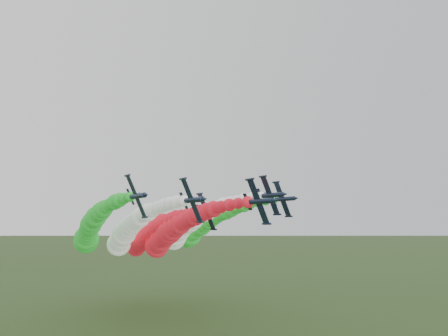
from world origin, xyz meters
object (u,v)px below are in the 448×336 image
Objects in this scene: jet_outer_right at (202,227)px; jet_trail at (146,237)px; jet_outer_left at (91,229)px; jet_inner_right at (186,227)px; jet_inner_left at (128,232)px; jet_lead at (171,234)px.

jet_outer_right reaches higher than jet_trail.
jet_outer_right is at bearing -1.32° from jet_outer_left.
jet_inner_right is 11.55m from jet_outer_right.
jet_outer_right is 1.00× the size of jet_trail.
jet_inner_left is 1.00× the size of jet_outer_right.
jet_outer_left is at bearing 134.21° from jet_lead.
jet_inner_left is 13.03m from jet_outer_left.
jet_inner_right is at bearing -12.83° from jet_outer_left.
jet_inner_left is at bearing -173.84° from jet_inner_right.
jet_lead is 27.42m from jet_outer_left.
jet_inner_right is 31.92m from jet_outer_left.
jet_inner_right is at bearing -147.88° from jet_outer_right.
jet_outer_left reaches higher than jet_lead.
jet_outer_left is 22.37m from jet_trail.
jet_trail is at bearing 161.26° from jet_outer_right.
jet_trail is (-19.45, 6.60, -3.25)m from jet_outer_right.
jet_lead is 1.00× the size of jet_outer_left.
jet_inner_right reaches higher than jet_lead.
jet_lead is at bearing -133.77° from jet_inner_right.
jet_outer_right reaches higher than jet_inner_left.
jet_lead is 1.00× the size of jet_inner_left.
jet_outer_left reaches higher than jet_inner_left.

